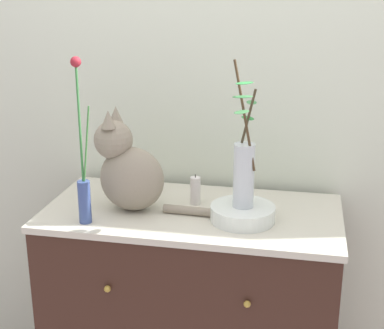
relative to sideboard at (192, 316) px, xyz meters
name	(u,v)px	position (x,y,z in m)	size (l,w,h in m)	color
wall_back	(209,94)	(0.00, 0.35, 0.84)	(4.40, 0.08, 2.60)	silver
sideboard	(192,316)	(0.00, 0.00, 0.00)	(1.11, 0.57, 0.92)	#372017
cat_sitting	(128,169)	(-0.23, -0.04, 0.62)	(0.46, 0.18, 0.39)	gray
vase_slim_green	(83,180)	(-0.35, -0.19, 0.62)	(0.06, 0.04, 0.59)	#384E8B
bowl_porcelain	(243,213)	(0.20, -0.06, 0.49)	(0.23, 0.23, 0.06)	white
vase_glass_clear	(244,170)	(0.20, -0.06, 0.65)	(0.09, 0.24, 0.52)	silver
candle_pillar	(195,191)	(0.00, 0.06, 0.52)	(0.04, 0.04, 0.12)	silver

